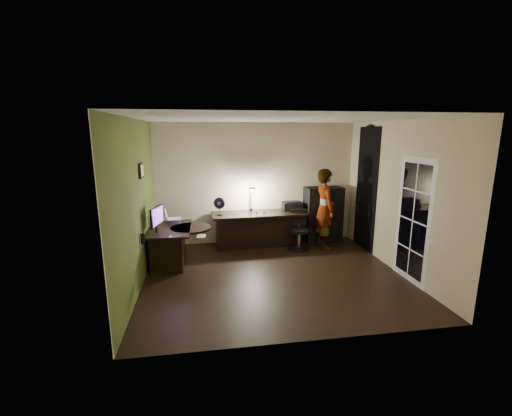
{
  "coord_description": "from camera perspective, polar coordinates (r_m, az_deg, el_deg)",
  "views": [
    {
      "loc": [
        -1.2,
        -5.57,
        2.48
      ],
      "look_at": [
        -0.15,
        1.05,
        1.0
      ],
      "focal_mm": 24.0,
      "sensor_mm": 36.0,
      "label": 1
    }
  ],
  "objects": [
    {
      "name": "desk_right",
      "position": [
        7.59,
        0.35,
        -3.61
      ],
      "size": [
        2.05,
        0.79,
        0.76
      ],
      "primitive_type": "cube",
      "rotation": [
        0.0,
        0.0,
        0.04
      ],
      "color": "black",
      "rests_on": "floor"
    },
    {
      "name": "wall_front",
      "position": [
        3.92,
        9.25,
        -4.43
      ],
      "size": [
        4.5,
        0.01,
        2.7
      ],
      "primitive_type": "cube",
      "color": "beige",
      "rests_on": "floor"
    },
    {
      "name": "phone",
      "position": [
        6.77,
        -11.75,
        -3.02
      ],
      "size": [
        0.08,
        0.15,
        0.01
      ],
      "primitive_type": "cube",
      "rotation": [
        0.0,
        0.0,
        -0.02
      ],
      "color": "black",
      "rests_on": "desk_left"
    },
    {
      "name": "pen",
      "position": [
        6.36,
        -12.46,
        -4.05
      ],
      "size": [
        0.08,
        0.13,
        0.01
      ],
      "primitive_type": "cube",
      "rotation": [
        0.0,
        0.0,
        0.5
      ],
      "color": "black",
      "rests_on": "desk_left"
    },
    {
      "name": "monitor",
      "position": [
        6.4,
        -16.31,
        -2.54
      ],
      "size": [
        0.23,
        0.55,
        0.36
      ],
      "primitive_type": "cube",
      "rotation": [
        0.0,
        0.0,
        -0.24
      ],
      "color": "black",
      "rests_on": "desk_left"
    },
    {
      "name": "desk_fan",
      "position": [
        7.31,
        -6.09,
        0.32
      ],
      "size": [
        0.28,
        0.22,
        0.38
      ],
      "primitive_type": "cube",
      "rotation": [
        0.0,
        0.0,
        -0.42
      ],
      "color": "black",
      "rests_on": "desk_right"
    },
    {
      "name": "speaker",
      "position": [
        5.9,
        -18.38,
        -4.88
      ],
      "size": [
        0.07,
        0.07,
        0.17
      ],
      "primitive_type": "cylinder",
      "rotation": [
        0.0,
        0.0,
        0.03
      ],
      "color": "black",
      "rests_on": "desk_left"
    },
    {
      "name": "framed_picture",
      "position": [
        6.13,
        -18.64,
        5.92
      ],
      "size": [
        0.04,
        0.3,
        0.25
      ],
      "primitive_type": "cube",
      "color": "black",
      "rests_on": "wall_left"
    },
    {
      "name": "desk_lamp",
      "position": [
        7.61,
        -0.82,
        1.67
      ],
      "size": [
        0.24,
        0.3,
        0.58
      ],
      "primitive_type": "cube",
      "rotation": [
        0.0,
        0.0,
        -0.43
      ],
      "color": "black",
      "rests_on": "desk_right"
    },
    {
      "name": "office_chair",
      "position": [
        7.41,
        7.22,
        -3.73
      ],
      "size": [
        0.56,
        0.56,
        0.85
      ],
      "primitive_type": "cube",
      "rotation": [
        0.0,
        0.0,
        -0.19
      ],
      "color": "black",
      "rests_on": "floor"
    },
    {
      "name": "green_wall_overlay",
      "position": [
        5.77,
        -19.21,
        0.47
      ],
      "size": [
        0.0,
        4.0,
        2.7
      ],
      "primitive_type": "cube",
      "color": "#4E5F26",
      "rests_on": "floor"
    },
    {
      "name": "french_door",
      "position": [
        6.25,
        24.69,
        -1.93
      ],
      "size": [
        0.02,
        0.92,
        2.1
      ],
      "primitive_type": "cube",
      "color": "white",
      "rests_on": "floor"
    },
    {
      "name": "desk_left",
      "position": [
        6.78,
        -13.97,
        -6.17
      ],
      "size": [
        0.78,
        1.25,
        0.72
      ],
      "primitive_type": "cube",
      "rotation": [
        0.0,
        0.0,
        -0.01
      ],
      "color": "black",
      "rests_on": "floor"
    },
    {
      "name": "headphones",
      "position": [
        7.4,
        0.72,
        -0.56
      ],
      "size": [
        0.21,
        0.09,
        0.1
      ],
      "primitive_type": "cube",
      "rotation": [
        0.0,
        0.0,
        -0.04
      ],
      "color": "#275882",
      "rests_on": "desk_right"
    },
    {
      "name": "mouse",
      "position": [
        6.12,
        -14.12,
        -4.7
      ],
      "size": [
        0.08,
        0.1,
        0.03
      ],
      "primitive_type": "ellipsoid",
      "rotation": [
        0.0,
        0.0,
        -0.25
      ],
      "color": "silver",
      "rests_on": "desk_left"
    },
    {
      "name": "wall_back",
      "position": [
        7.75,
        -0.02,
        4.07
      ],
      "size": [
        4.5,
        0.01,
        2.7
      ],
      "primitive_type": "cube",
      "color": "beige",
      "rests_on": "floor"
    },
    {
      "name": "wall_right",
      "position": [
        6.65,
        22.47,
        1.72
      ],
      "size": [
        0.01,
        4.0,
        2.7
      ],
      "primitive_type": "cube",
      "color": "beige",
      "rests_on": "floor"
    },
    {
      "name": "arched_doorway",
      "position": [
        7.64,
        17.9,
        2.97
      ],
      "size": [
        0.01,
        0.9,
        2.6
      ],
      "primitive_type": "cube",
      "color": "black",
      "rests_on": "floor"
    },
    {
      "name": "ceiling",
      "position": [
        5.7,
        3.26,
        14.71
      ],
      "size": [
        4.5,
        4.0,
        0.01
      ],
      "primitive_type": "cube",
      "color": "silver",
      "rests_on": "floor"
    },
    {
      "name": "floor",
      "position": [
        6.21,
        2.95,
        -11.14
      ],
      "size": [
        4.5,
        4.0,
        0.01
      ],
      "primitive_type": "cube",
      "color": "black",
      "rests_on": "ground"
    },
    {
      "name": "printer",
      "position": [
        7.81,
        6.04,
        0.41
      ],
      "size": [
        0.44,
        0.35,
        0.19
      ],
      "primitive_type": "cube",
      "rotation": [
        0.0,
        0.0,
        -0.03
      ],
      "color": "black",
      "rests_on": "desk_right"
    },
    {
      "name": "laptop",
      "position": [
        6.99,
        -13.6,
        -0.94
      ],
      "size": [
        0.36,
        0.34,
        0.21
      ],
      "primitive_type": "cube",
      "rotation": [
        0.0,
        0.0,
        0.17
      ],
      "color": "silver",
      "rests_on": "laptop_stand"
    },
    {
      "name": "laptop_stand",
      "position": [
        7.02,
        -13.54,
        -2.17
      ],
      "size": [
        0.28,
        0.25,
        0.1
      ],
      "primitive_type": "cube",
      "rotation": [
        0.0,
        0.0,
        -0.25
      ],
      "color": "silver",
      "rests_on": "desk_left"
    },
    {
      "name": "wall_left",
      "position": [
        5.77,
        -19.35,
        0.47
      ],
      "size": [
        0.01,
        4.0,
        2.7
      ],
      "primitive_type": "cube",
      "color": "beige",
      "rests_on": "floor"
    },
    {
      "name": "cabinet",
      "position": [
        8.05,
        11.09,
        -1.04
      ],
      "size": [
        0.87,
        0.47,
        1.26
      ],
      "primitive_type": "cube",
      "rotation": [
        0.0,
        0.0,
        0.06
      ],
      "color": "black",
      "rests_on": "floor"
    },
    {
      "name": "notepad",
      "position": [
        6.09,
        -9.12,
        -4.65
      ],
      "size": [
        0.17,
        0.22,
        0.01
      ],
      "primitive_type": "cube",
      "rotation": [
        0.0,
        0.0,
        -0.13
      ],
      "color": "silver",
      "rests_on": "desk_left"
    },
    {
      "name": "person",
      "position": [
        7.56,
        11.36,
        -0.11
      ],
      "size": [
        0.47,
        0.66,
        1.73
      ],
      "primitive_type": "imported",
      "rotation": [
        0.0,
        0.0,
        1.67
      ],
      "color": "#D8A88C",
      "rests_on": "floor"
    }
  ]
}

